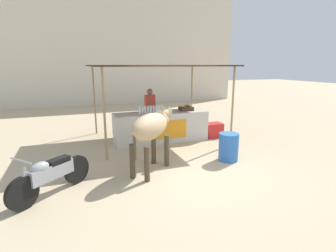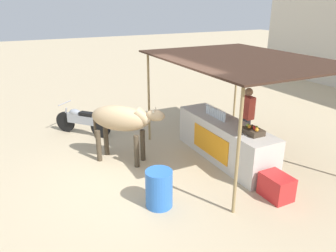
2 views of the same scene
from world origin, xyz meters
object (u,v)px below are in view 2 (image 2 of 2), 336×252
Objects in this scene: fruit_crate at (253,131)px; water_barrel at (159,189)px; stall_counter at (224,140)px; cow at (122,120)px; cooler_box at (276,187)px; motorcycle_parked at (82,120)px; vendor_behind_counter at (246,119)px.

fruit_crate is 0.61× the size of water_barrel.
stall_counter is 2.48m from cow.
cow is at bearing 179.12° from water_barrel.
cooler_box is 5.63m from motorcycle_parked.
fruit_crate is 1.26m from cooler_box.
vendor_behind_counter is 3.28m from water_barrel.
vendor_behind_counter reaches higher than cooler_box.
cooler_box is at bearing -2.98° from stall_counter.
fruit_crate reaches higher than stall_counter.
vendor_behind_counter is 2.75× the size of cooler_box.
stall_counter is at bearing 66.27° from cow.
motorcycle_parked is (-4.01, -2.77, -0.61)m from fruit_crate.
cow is 2.28m from motorcycle_parked.
water_barrel is (1.23, -3.00, -0.49)m from vendor_behind_counter.
cow is (-0.97, -2.22, 0.55)m from stall_counter.
cow is 1.10× the size of motorcycle_parked.
water_barrel is at bearing 6.34° from motorcycle_parked.
stall_counter is at bearing 177.02° from cooler_box.
water_barrel is at bearing -67.68° from vendor_behind_counter.
fruit_crate is (0.90, 0.05, 0.55)m from stall_counter.
vendor_behind_counter is 4.59m from motorcycle_parked.
fruit_crate is 0.73× the size of cooler_box.
stall_counter is 5.00× the size of cooler_box.
cow reaches higher than fruit_crate.
fruit_crate is 0.27× the size of vendor_behind_counter.
motorcycle_parked is at bearing -145.40° from fruit_crate.
cow reaches higher than stall_counter.
fruit_crate reaches higher than cooler_box.
motorcycle_parked is at bearing -173.66° from water_barrel.
fruit_crate is at bearing 171.15° from cooler_box.
vendor_behind_counter reaches higher than motorcycle_parked.
cow reaches higher than motorcycle_parked.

